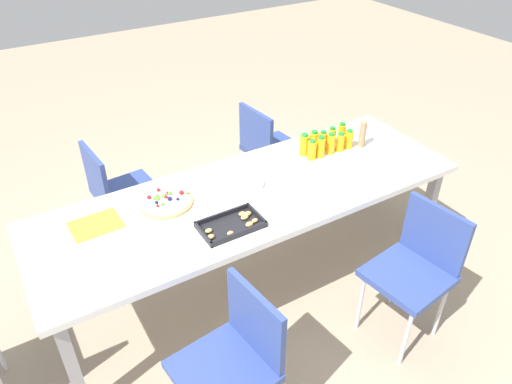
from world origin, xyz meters
The scene contains 22 objects.
ground_plane centered at (0.00, 0.00, 0.00)m, with size 12.00×12.00×0.00m, color tan.
party_table centered at (0.00, 0.00, 0.68)m, with size 2.54×0.84×0.74m.
chair_near_right centered at (0.59, -0.79, 0.50)m, with size 0.43×0.43×0.83m.
chair_near_left centered at (-0.60, -0.77, 0.50)m, with size 0.44×0.44×0.83m.
chair_far_right centered at (0.55, 0.77, 0.50)m, with size 0.44×0.44×0.83m.
chair_far_left centered at (-0.60, 0.77, 0.50)m, with size 0.45×0.45×0.83m.
juice_bottle_0 centered at (-0.82, -0.20, 0.81)m, with size 0.05×0.05×0.15m.
juice_bottle_1 centered at (-0.74, -0.20, 0.80)m, with size 0.05×0.05×0.14m.
juice_bottle_2 centered at (-0.66, -0.20, 0.80)m, with size 0.06×0.06×0.13m.
juice_bottle_3 centered at (-0.59, -0.20, 0.81)m, with size 0.06×0.06×0.15m.
juice_bottle_4 centered at (-0.51, -0.20, 0.81)m, with size 0.06×0.06×0.15m.
juice_bottle_5 centered at (-0.82, -0.12, 0.80)m, with size 0.05×0.05×0.14m.
juice_bottle_6 centered at (-0.74, -0.12, 0.80)m, with size 0.05×0.05×0.13m.
juice_bottle_7 centered at (-0.67, -0.13, 0.81)m, with size 0.05×0.05×0.15m.
juice_bottle_8 centered at (-0.59, -0.12, 0.81)m, with size 0.06×0.06×0.15m.
juice_bottle_9 centered at (-0.52, -0.13, 0.80)m, with size 0.06×0.06×0.14m.
fruit_pizza centered at (0.47, -0.15, 0.75)m, with size 0.30×0.30×0.05m.
snack_tray centered at (0.25, 0.22, 0.75)m, with size 0.33×0.20×0.03m.
plate_stack centered at (-0.01, -0.07, 0.75)m, with size 0.18×0.18×0.02m.
napkin_stack centered at (-0.26, 0.17, 0.74)m, with size 0.15×0.15×0.01m, color white.
cardboard_tube centered at (-0.90, -0.09, 0.83)m, with size 0.04×0.04×0.18m, color #9E7A56.
paper_folder centered at (0.86, -0.16, 0.74)m, with size 0.26×0.20×0.01m, color yellow.
Camera 1 is at (1.17, 1.99, 2.34)m, focal length 33.97 mm.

